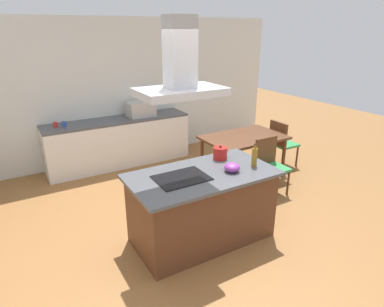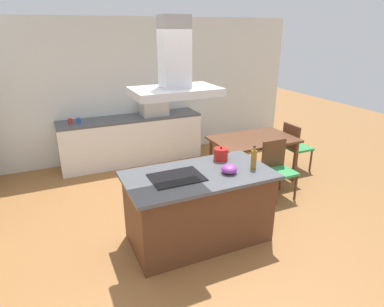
{
  "view_description": "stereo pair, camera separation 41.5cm",
  "coord_description": "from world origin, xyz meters",
  "px_view_note": "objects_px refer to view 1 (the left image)",
  "views": [
    {
      "loc": [
        -1.91,
        -3.02,
        2.52
      ],
      "look_at": [
        0.09,
        0.4,
        1.0
      ],
      "focal_mm": 31.03,
      "sensor_mm": 36.0,
      "label": 1
    },
    {
      "loc": [
        -1.55,
        -3.21,
        2.52
      ],
      "look_at": [
        0.09,
        0.4,
        1.0
      ],
      "focal_mm": 31.03,
      "sensor_mm": 36.0,
      "label": 2
    }
  ],
  "objects_px": {
    "dining_table": "(244,141)",
    "chair_at_right_end": "(281,141)",
    "tea_kettle": "(220,153)",
    "chair_facing_island": "(269,162)",
    "mixing_bowl": "(232,167)",
    "coffee_mug_red": "(55,125)",
    "coffee_mug_blue": "(64,124)",
    "cooktop": "(181,178)",
    "countertop_microwave": "(141,109)",
    "olive_oil_bottle": "(254,157)",
    "range_hood": "(180,71)"
  },
  "relations": [
    {
      "from": "countertop_microwave",
      "to": "range_hood",
      "type": "xyz_separation_m",
      "value": [
        -0.68,
        -2.88,
        1.06
      ]
    },
    {
      "from": "dining_table",
      "to": "chair_at_right_end",
      "type": "bearing_deg",
      "value": -0.0
    },
    {
      "from": "tea_kettle",
      "to": "dining_table",
      "type": "height_order",
      "value": "tea_kettle"
    },
    {
      "from": "countertop_microwave",
      "to": "range_hood",
      "type": "height_order",
      "value": "range_hood"
    },
    {
      "from": "tea_kettle",
      "to": "chair_at_right_end",
      "type": "relative_size",
      "value": 0.26
    },
    {
      "from": "dining_table",
      "to": "olive_oil_bottle",
      "type": "bearing_deg",
      "value": -124.81
    },
    {
      "from": "dining_table",
      "to": "chair_at_right_end",
      "type": "xyz_separation_m",
      "value": [
        0.92,
        -0.0,
        -0.16
      ]
    },
    {
      "from": "olive_oil_bottle",
      "to": "range_hood",
      "type": "relative_size",
      "value": 0.32
    },
    {
      "from": "range_hood",
      "to": "countertop_microwave",
      "type": "bearing_deg",
      "value": 76.66
    },
    {
      "from": "tea_kettle",
      "to": "countertop_microwave",
      "type": "xyz_separation_m",
      "value": [
        -0.05,
        2.61,
        0.06
      ]
    },
    {
      "from": "tea_kettle",
      "to": "range_hood",
      "type": "distance_m",
      "value": 1.37
    },
    {
      "from": "coffee_mug_red",
      "to": "coffee_mug_blue",
      "type": "height_order",
      "value": "same"
    },
    {
      "from": "olive_oil_bottle",
      "to": "mixing_bowl",
      "type": "xyz_separation_m",
      "value": [
        -0.34,
        0.0,
        -0.07
      ]
    },
    {
      "from": "chair_facing_island",
      "to": "dining_table",
      "type": "bearing_deg",
      "value": 90.0
    },
    {
      "from": "cooktop",
      "to": "chair_facing_island",
      "type": "height_order",
      "value": "cooktop"
    },
    {
      "from": "tea_kettle",
      "to": "coffee_mug_blue",
      "type": "relative_size",
      "value": 2.61
    },
    {
      "from": "mixing_bowl",
      "to": "chair_at_right_end",
      "type": "relative_size",
      "value": 0.21
    },
    {
      "from": "olive_oil_bottle",
      "to": "range_hood",
      "type": "xyz_separation_m",
      "value": [
        -0.95,
        0.14,
        1.08
      ]
    },
    {
      "from": "coffee_mug_red",
      "to": "chair_at_right_end",
      "type": "xyz_separation_m",
      "value": [
        3.69,
        -1.69,
        -0.44
      ]
    },
    {
      "from": "mixing_bowl",
      "to": "coffee_mug_red",
      "type": "bearing_deg",
      "value": 116.12
    },
    {
      "from": "coffee_mug_red",
      "to": "dining_table",
      "type": "distance_m",
      "value": 3.26
    },
    {
      "from": "chair_at_right_end",
      "to": "olive_oil_bottle",
      "type": "bearing_deg",
      "value": -143.85
    },
    {
      "from": "cooktop",
      "to": "tea_kettle",
      "type": "distance_m",
      "value": 0.78
    },
    {
      "from": "dining_table",
      "to": "range_hood",
      "type": "bearing_deg",
      "value": -147.18
    },
    {
      "from": "olive_oil_bottle",
      "to": "dining_table",
      "type": "height_order",
      "value": "olive_oil_bottle"
    },
    {
      "from": "countertop_microwave",
      "to": "dining_table",
      "type": "xyz_separation_m",
      "value": [
        1.21,
        -1.66,
        -0.37
      ]
    },
    {
      "from": "coffee_mug_blue",
      "to": "dining_table",
      "type": "bearing_deg",
      "value": -32.14
    },
    {
      "from": "olive_oil_bottle",
      "to": "range_hood",
      "type": "bearing_deg",
      "value": 171.77
    },
    {
      "from": "countertop_microwave",
      "to": "coffee_mug_blue",
      "type": "height_order",
      "value": "countertop_microwave"
    },
    {
      "from": "countertop_microwave",
      "to": "chair_at_right_end",
      "type": "xyz_separation_m",
      "value": [
        2.13,
        -1.66,
        -0.53
      ]
    },
    {
      "from": "countertop_microwave",
      "to": "chair_facing_island",
      "type": "height_order",
      "value": "countertop_microwave"
    },
    {
      "from": "dining_table",
      "to": "coffee_mug_blue",
      "type": "bearing_deg",
      "value": 147.86
    },
    {
      "from": "mixing_bowl",
      "to": "olive_oil_bottle",
      "type": "bearing_deg",
      "value": -0.43
    },
    {
      "from": "coffee_mug_red",
      "to": "tea_kettle",
      "type": "bearing_deg",
      "value": -58.63
    },
    {
      "from": "cooktop",
      "to": "chair_at_right_end",
      "type": "height_order",
      "value": "cooktop"
    },
    {
      "from": "olive_oil_bottle",
      "to": "cooktop",
      "type": "bearing_deg",
      "value": 171.77
    },
    {
      "from": "mixing_bowl",
      "to": "coffee_mug_blue",
      "type": "bearing_deg",
      "value": 114.2
    },
    {
      "from": "cooktop",
      "to": "tea_kettle",
      "type": "bearing_deg",
      "value": 20.64
    },
    {
      "from": "olive_oil_bottle",
      "to": "chair_facing_island",
      "type": "distance_m",
      "value": 1.28
    },
    {
      "from": "coffee_mug_blue",
      "to": "chair_at_right_end",
      "type": "height_order",
      "value": "coffee_mug_blue"
    },
    {
      "from": "tea_kettle",
      "to": "chair_facing_island",
      "type": "bearing_deg",
      "value": 13.59
    },
    {
      "from": "chair_facing_island",
      "to": "range_hood",
      "type": "xyz_separation_m",
      "value": [
        -1.89,
        -0.56,
        1.59
      ]
    },
    {
      "from": "coffee_mug_red",
      "to": "mixing_bowl",
      "type": "bearing_deg",
      "value": -63.88
    },
    {
      "from": "tea_kettle",
      "to": "chair_facing_island",
      "type": "distance_m",
      "value": 1.29
    },
    {
      "from": "dining_table",
      "to": "tea_kettle",
      "type": "bearing_deg",
      "value": -140.92
    },
    {
      "from": "coffee_mug_blue",
      "to": "dining_table",
      "type": "distance_m",
      "value": 3.12
    },
    {
      "from": "coffee_mug_blue",
      "to": "tea_kettle",
      "type": "bearing_deg",
      "value": -60.58
    },
    {
      "from": "mixing_bowl",
      "to": "chair_at_right_end",
      "type": "xyz_separation_m",
      "value": [
        2.2,
        1.36,
        -0.44
      ]
    },
    {
      "from": "countertop_microwave",
      "to": "mixing_bowl",
      "type": "bearing_deg",
      "value": -91.31
    },
    {
      "from": "chair_facing_island",
      "to": "coffee_mug_blue",
      "type": "bearing_deg",
      "value": 138.62
    }
  ]
}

